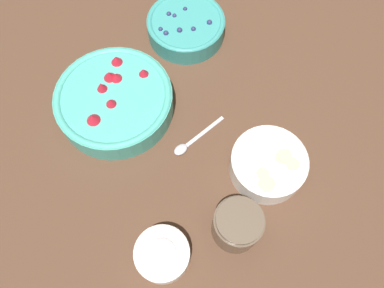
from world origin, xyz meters
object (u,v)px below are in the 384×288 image
bowl_blueberries (186,26)px  bowl_cream (162,254)px  bowl_strawberries (114,100)px  jar_chocolate (237,225)px  bowl_bananas (268,164)px

bowl_blueberries → bowl_cream: same height
bowl_strawberries → bowl_cream: (-0.34, 0.07, -0.01)m
bowl_blueberries → bowl_cream: size_ratio=1.82×
bowl_cream → bowl_blueberries: bearing=-35.6°
bowl_blueberries → jar_chocolate: bearing=160.2°
bowl_bananas → bowl_cream: same height
bowl_bananas → jar_chocolate: size_ratio=1.66×
bowl_strawberries → jar_chocolate: 0.37m
bowl_strawberries → jar_chocolate: jar_chocolate is taller
bowl_strawberries → bowl_blueberries: bearing=-67.6°
bowl_strawberries → bowl_bananas: bowl_strawberries is taller
bowl_strawberries → bowl_cream: bearing=168.1°
bowl_blueberries → bowl_strawberries: bearing=112.4°
bowl_strawberries → bowl_cream: 0.35m
bowl_bananas → jar_chocolate: bearing=119.5°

